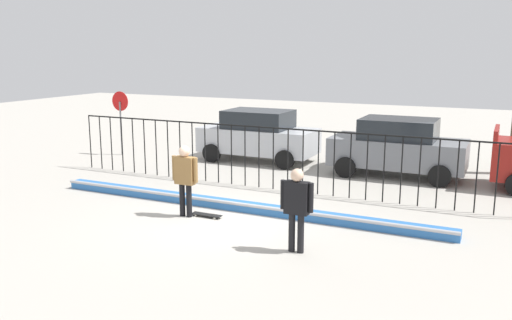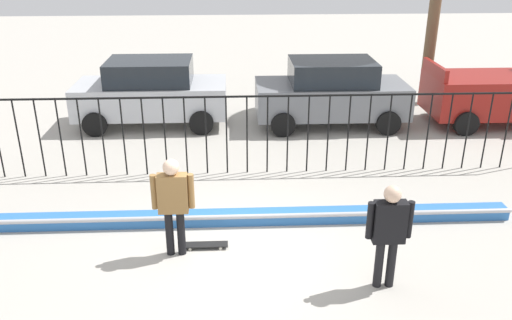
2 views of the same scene
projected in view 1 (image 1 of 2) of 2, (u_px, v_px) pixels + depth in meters
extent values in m
plane|color=#ADA89E|center=(218.00, 220.00, 13.16)|extent=(60.00, 60.00, 0.00)
cube|color=#2D6BB7|center=(237.00, 206.00, 14.03)|extent=(11.00, 0.36, 0.22)
cylinder|color=#B2B2B7|center=(233.00, 203.00, 13.85)|extent=(11.00, 0.09, 0.09)
cylinder|color=black|center=(90.00, 142.00, 18.90)|extent=(0.04, 0.04, 1.86)
cylinder|color=black|center=(101.00, 142.00, 18.70)|extent=(0.04, 0.04, 1.86)
cylinder|color=black|center=(111.00, 143.00, 18.51)|extent=(0.04, 0.04, 1.86)
cylinder|color=black|center=(122.00, 144.00, 18.31)|extent=(0.04, 0.04, 1.86)
cylinder|color=black|center=(133.00, 145.00, 18.11)|extent=(0.04, 0.04, 1.86)
cylinder|color=black|center=(145.00, 147.00, 17.92)|extent=(0.04, 0.04, 1.86)
cylinder|color=black|center=(156.00, 148.00, 17.72)|extent=(0.04, 0.04, 1.86)
cylinder|color=black|center=(168.00, 149.00, 17.53)|extent=(0.04, 0.04, 1.86)
cylinder|color=black|center=(180.00, 150.00, 17.33)|extent=(0.04, 0.04, 1.86)
cylinder|color=black|center=(193.00, 151.00, 17.13)|extent=(0.04, 0.04, 1.86)
cylinder|color=black|center=(205.00, 152.00, 16.94)|extent=(0.04, 0.04, 1.86)
cylinder|color=black|center=(218.00, 153.00, 16.74)|extent=(0.04, 0.04, 1.86)
cylinder|color=black|center=(231.00, 155.00, 16.55)|extent=(0.04, 0.04, 1.86)
cylinder|color=black|center=(245.00, 156.00, 16.35)|extent=(0.04, 0.04, 1.86)
cylinder|color=black|center=(259.00, 157.00, 16.15)|extent=(0.04, 0.04, 1.86)
cylinder|color=black|center=(273.00, 158.00, 15.96)|extent=(0.04, 0.04, 1.86)
cylinder|color=black|center=(288.00, 160.00, 15.76)|extent=(0.04, 0.04, 1.86)
cylinder|color=black|center=(303.00, 161.00, 15.56)|extent=(0.04, 0.04, 1.86)
cylinder|color=black|center=(318.00, 163.00, 15.37)|extent=(0.04, 0.04, 1.86)
cylinder|color=black|center=(334.00, 164.00, 15.17)|extent=(0.04, 0.04, 1.86)
cylinder|color=black|center=(350.00, 166.00, 14.98)|extent=(0.04, 0.04, 1.86)
cylinder|color=black|center=(367.00, 167.00, 14.78)|extent=(0.04, 0.04, 1.86)
cylinder|color=black|center=(384.00, 169.00, 14.58)|extent=(0.04, 0.04, 1.86)
cylinder|color=black|center=(401.00, 170.00, 14.39)|extent=(0.04, 0.04, 1.86)
cylinder|color=black|center=(419.00, 172.00, 14.19)|extent=(0.04, 0.04, 1.86)
cylinder|color=black|center=(438.00, 174.00, 13.99)|extent=(0.04, 0.04, 1.86)
cylinder|color=black|center=(457.00, 175.00, 13.80)|extent=(0.04, 0.04, 1.86)
cylinder|color=black|center=(477.00, 177.00, 13.60)|extent=(0.04, 0.04, 1.86)
cylinder|color=black|center=(497.00, 179.00, 13.41)|extent=(0.04, 0.04, 1.86)
cube|color=black|center=(273.00, 128.00, 15.77)|extent=(14.00, 0.04, 0.04)
cylinder|color=black|center=(182.00, 200.00, 13.46)|extent=(0.14, 0.14, 0.83)
cylinder|color=black|center=(189.00, 201.00, 13.37)|extent=(0.14, 0.14, 0.83)
cube|color=olive|center=(185.00, 170.00, 13.26)|extent=(0.51, 0.22, 0.69)
sphere|color=beige|center=(184.00, 151.00, 13.17)|extent=(0.27, 0.27, 0.27)
cylinder|color=olive|center=(174.00, 168.00, 13.38)|extent=(0.11, 0.11, 0.61)
cylinder|color=olive|center=(196.00, 170.00, 13.12)|extent=(0.11, 0.11, 0.61)
cube|color=black|center=(207.00, 215.00, 13.42)|extent=(0.80, 0.20, 0.02)
cylinder|color=silver|center=(218.00, 217.00, 13.38)|extent=(0.05, 0.03, 0.05)
cylinder|color=silver|center=(215.00, 218.00, 13.25)|extent=(0.05, 0.03, 0.05)
cylinder|color=silver|center=(199.00, 214.00, 13.61)|extent=(0.05, 0.03, 0.05)
cylinder|color=silver|center=(196.00, 215.00, 13.48)|extent=(0.05, 0.03, 0.05)
cylinder|color=black|center=(292.00, 232.00, 11.08)|extent=(0.14, 0.14, 0.82)
cylinder|color=black|center=(301.00, 234.00, 11.00)|extent=(0.14, 0.14, 0.82)
cube|color=black|center=(297.00, 198.00, 10.89)|extent=(0.50, 0.21, 0.67)
sphere|color=beige|center=(297.00, 175.00, 10.80)|extent=(0.27, 0.27, 0.27)
cylinder|color=black|center=(283.00, 194.00, 11.01)|extent=(0.11, 0.11, 0.60)
cylinder|color=black|center=(311.00, 198.00, 10.76)|extent=(0.11, 0.11, 0.60)
cube|color=#B7BABF|center=(258.00, 140.00, 20.09)|extent=(4.30, 1.90, 0.90)
cube|color=#1E2328|center=(258.00, 119.00, 19.94)|extent=(2.37, 1.71, 0.66)
cylinder|color=black|center=(304.00, 151.00, 20.41)|extent=(0.68, 0.22, 0.68)
cylinder|color=black|center=(285.00, 160.00, 18.73)|extent=(0.68, 0.22, 0.68)
cylinder|color=black|center=(235.00, 145.00, 21.64)|extent=(0.68, 0.22, 0.68)
cylinder|color=black|center=(212.00, 153.00, 19.96)|extent=(0.68, 0.22, 0.68)
cube|color=slate|center=(398.00, 152.00, 17.67)|extent=(4.30, 1.90, 0.90)
cube|color=#1E2328|center=(399.00, 129.00, 17.51)|extent=(2.37, 1.71, 0.66)
cylinder|color=black|center=(447.00, 164.00, 17.99)|extent=(0.68, 0.22, 0.68)
cylinder|color=black|center=(440.00, 176.00, 16.31)|extent=(0.68, 0.22, 0.68)
cylinder|color=black|center=(361.00, 157.00, 19.22)|extent=(0.68, 0.22, 0.68)
cylinder|color=black|center=(346.00, 167.00, 17.54)|extent=(0.68, 0.22, 0.68)
cube|color=maroon|center=(497.00, 134.00, 16.16)|extent=(0.12, 1.75, 0.36)
cylinder|color=slate|center=(121.00, 128.00, 21.20)|extent=(0.07, 0.07, 2.10)
cylinder|color=red|center=(120.00, 101.00, 21.00)|extent=(0.76, 0.02, 0.76)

